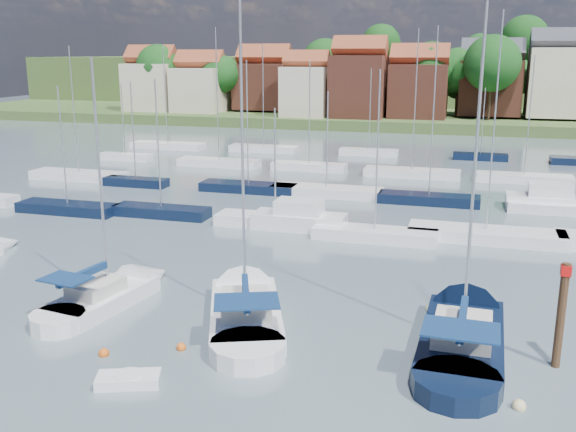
% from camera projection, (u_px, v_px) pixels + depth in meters
% --- Properties ---
extents(ground, '(260.00, 260.00, 0.00)m').
position_uv_depth(ground, '(400.00, 183.00, 65.78)').
color(ground, '#485662').
rests_on(ground, ground).
extents(sailboat_left, '(4.17, 10.43, 13.86)m').
position_uv_depth(sailboat_left, '(116.00, 293.00, 34.62)').
color(sailboat_left, silver).
rests_on(sailboat_left, ground).
extents(sailboat_centre, '(7.79, 13.10, 17.27)m').
position_uv_depth(sailboat_centre, '(245.00, 302.00, 33.34)').
color(sailboat_centre, silver).
rests_on(sailboat_centre, ground).
extents(sailboat_navy, '(3.87, 13.44, 18.40)m').
position_uv_depth(sailboat_navy, '(464.00, 325.00, 30.53)').
color(sailboat_navy, black).
rests_on(sailboat_navy, ground).
extents(tender, '(2.78, 1.99, 0.55)m').
position_uv_depth(tender, '(128.00, 380.00, 25.74)').
color(tender, silver).
rests_on(tender, ground).
extents(timber_piling, '(0.40, 0.40, 6.87)m').
position_uv_depth(timber_piling, '(559.00, 336.00, 26.92)').
color(timber_piling, '#4C331E').
rests_on(timber_piling, ground).
extents(buoy_b, '(0.47, 0.47, 0.47)m').
position_uv_depth(buoy_b, '(104.00, 355.00, 28.26)').
color(buoy_b, '#D85914').
rests_on(buoy_b, ground).
extents(buoy_c, '(0.44, 0.44, 0.44)m').
position_uv_depth(buoy_c, '(181.00, 349.00, 28.84)').
color(buoy_c, '#D85914').
rests_on(buoy_c, ground).
extents(buoy_d, '(0.46, 0.46, 0.46)m').
position_uv_depth(buoy_d, '(278.00, 365.00, 27.39)').
color(buoy_d, beige).
rests_on(buoy_d, ground).
extents(buoy_e, '(0.47, 0.47, 0.47)m').
position_uv_depth(buoy_e, '(430.00, 311.00, 33.14)').
color(buoy_e, beige).
rests_on(buoy_e, ground).
extents(buoy_f, '(0.53, 0.53, 0.53)m').
position_uv_depth(buoy_f, '(519.00, 409.00, 24.04)').
color(buoy_f, beige).
rests_on(buoy_f, ground).
extents(marina_field, '(79.62, 41.41, 15.93)m').
position_uv_depth(marina_field, '(415.00, 189.00, 60.65)').
color(marina_field, silver).
rests_on(marina_field, ground).
extents(far_shore_town, '(212.46, 90.00, 22.27)m').
position_uv_depth(far_shore_town, '(456.00, 90.00, 150.27)').
color(far_shore_town, '#495A2D').
rests_on(far_shore_town, ground).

